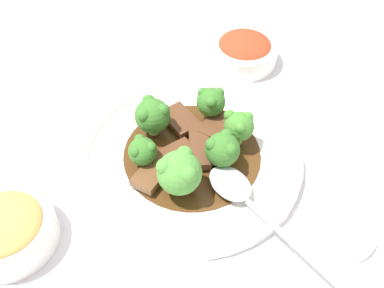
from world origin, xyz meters
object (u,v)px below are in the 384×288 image
at_px(beef_strip_4, 152,174).
at_px(broccoli_floret_3, 239,126).
at_px(beef_strip_1, 180,119).
at_px(serving_spoon, 244,197).
at_px(beef_strip_2, 199,146).
at_px(broccoli_floret_2, 143,151).
at_px(sauce_dish, 342,231).
at_px(main_plate, 192,156).
at_px(broccoli_floret_0, 211,102).
at_px(side_bowl_kimchi, 244,50).
at_px(beef_strip_0, 219,127).
at_px(broccoli_floret_5, 152,115).
at_px(broccoli_floret_1, 179,172).
at_px(beef_strip_3, 171,159).
at_px(side_bowl_appetizer, 7,231).
at_px(broccoli_floret_4, 223,149).

height_order(beef_strip_4, broccoli_floret_3, broccoli_floret_3).
distance_m(beef_strip_1, serving_spoon, 0.15).
height_order(beef_strip_2, broccoli_floret_2, broccoli_floret_2).
distance_m(serving_spoon, sauce_dish, 0.12).
distance_m(main_plate, beef_strip_4, 0.06).
distance_m(broccoli_floret_0, serving_spoon, 0.14).
xyz_separation_m(broccoli_floret_3, side_bowl_kimchi, (0.11, 0.15, -0.03)).
bearing_deg(side_bowl_kimchi, serving_spoon, -123.69).
bearing_deg(beef_strip_2, serving_spoon, -86.08).
bearing_deg(beef_strip_4, beef_strip_0, 13.14).
xyz_separation_m(broccoli_floret_5, serving_spoon, (0.04, -0.15, -0.02)).
distance_m(broccoli_floret_0, side_bowl_kimchi, 0.15).
relative_size(beef_strip_4, broccoli_floret_1, 1.00).
xyz_separation_m(broccoli_floret_0, side_bowl_kimchi, (0.12, 0.10, -0.03)).
xyz_separation_m(beef_strip_3, serving_spoon, (0.05, -0.09, 0.00)).
bearing_deg(beef_strip_2, sauce_dish, -64.24).
bearing_deg(side_bowl_appetizer, main_plate, 0.56).
height_order(broccoli_floret_0, side_bowl_appetizer, broccoli_floret_0).
bearing_deg(beef_strip_4, main_plate, 9.86).
relative_size(beef_strip_0, side_bowl_kimchi, 0.61).
distance_m(beef_strip_3, serving_spoon, 0.10).
xyz_separation_m(beef_strip_4, broccoli_floret_3, (0.12, -0.00, 0.02)).
bearing_deg(broccoli_floret_3, beef_strip_1, 124.76).
bearing_deg(broccoli_floret_1, serving_spoon, -40.26).
distance_m(beef_strip_3, broccoli_floret_2, 0.04).
xyz_separation_m(beef_strip_4, side_bowl_kimchi, (0.23, 0.15, -0.00)).
relative_size(beef_strip_0, broccoli_floret_2, 1.59).
bearing_deg(beef_strip_4, broccoli_floret_5, 62.05).
bearing_deg(serving_spoon, side_bowl_appetizer, 160.16).
height_order(beef_strip_0, broccoli_floret_1, broccoli_floret_1).
bearing_deg(serving_spoon, beef_strip_3, 117.11).
relative_size(beef_strip_0, beef_strip_1, 1.13).
bearing_deg(beef_strip_3, broccoli_floret_3, -8.76).
height_order(broccoli_floret_0, sauce_dish, broccoli_floret_0).
xyz_separation_m(beef_strip_3, broccoli_floret_4, (0.05, -0.03, 0.02)).
height_order(beef_strip_3, serving_spoon, serving_spoon).
height_order(beef_strip_3, side_bowl_kimchi, side_bowl_kimchi).
xyz_separation_m(beef_strip_1, beef_strip_3, (-0.04, -0.05, 0.00)).
bearing_deg(beef_strip_2, beef_strip_1, 88.74).
relative_size(main_plate, side_bowl_appetizer, 2.61).
bearing_deg(beef_strip_0, side_bowl_appetizer, -176.48).
height_order(main_plate, beef_strip_0, beef_strip_0).
bearing_deg(broccoli_floret_3, main_plate, 166.59).
bearing_deg(beef_strip_3, beef_strip_4, -161.77).
distance_m(main_plate, beef_strip_1, 0.06).
bearing_deg(side_bowl_appetizer, broccoli_floret_5, 15.35).
relative_size(beef_strip_2, broccoli_floret_0, 1.62).
height_order(broccoli_floret_5, sauce_dish, broccoli_floret_5).
relative_size(broccoli_floret_3, sauce_dish, 0.63).
height_order(beef_strip_1, beef_strip_3, same).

